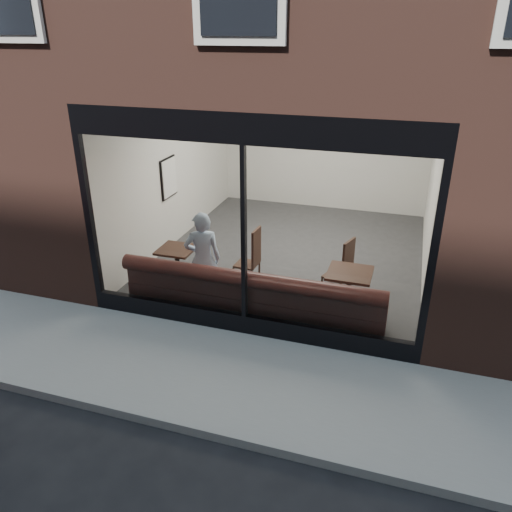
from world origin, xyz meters
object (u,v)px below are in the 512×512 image
(cafe_chair_left, at_px, (247,264))
(cafe_chair_right, at_px, (337,276))
(cafe_table_left, at_px, (176,250))
(person, at_px, (203,259))
(banquette, at_px, (253,306))
(cafe_table_right, at_px, (350,273))

(cafe_chair_left, bearing_deg, cafe_chair_right, -175.12)
(cafe_table_left, xyz_separation_m, cafe_chair_right, (2.60, 0.83, -0.50))
(person, relative_size, cafe_table_left, 2.69)
(banquette, height_order, cafe_chair_right, banquette)
(cafe_table_right, bearing_deg, cafe_chair_left, 157.52)
(cafe_chair_left, bearing_deg, banquette, 116.29)
(person, bearing_deg, cafe_chair_right, -173.32)
(person, xyz_separation_m, cafe_table_left, (-0.62, 0.31, -0.05))
(person, xyz_separation_m, cafe_chair_left, (0.36, 1.11, -0.55))
(cafe_table_right, xyz_separation_m, cafe_chair_right, (-0.31, 0.83, -0.50))
(banquette, bearing_deg, person, 165.30)
(person, relative_size, cafe_chair_right, 4.04)
(cafe_table_right, bearing_deg, cafe_table_left, 180.00)
(cafe_table_right, bearing_deg, banquette, -158.12)
(cafe_chair_left, height_order, cafe_chair_right, same)
(banquette, bearing_deg, cafe_chair_left, 112.62)
(cafe_table_left, xyz_separation_m, cafe_chair_left, (0.97, 0.80, -0.50))
(cafe_chair_right, bearing_deg, banquette, 70.62)
(banquette, height_order, person, person)
(banquette, relative_size, cafe_chair_left, 10.58)
(banquette, distance_m, cafe_table_right, 1.56)
(cafe_table_left, distance_m, cafe_table_right, 2.90)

